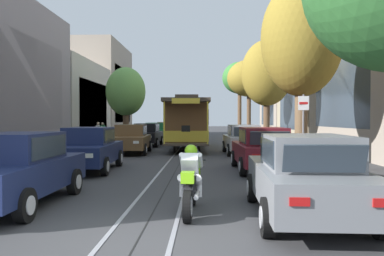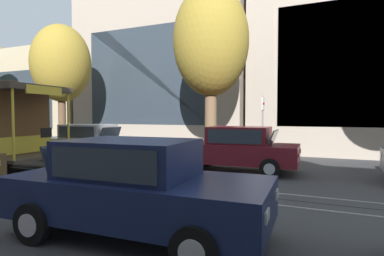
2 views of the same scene
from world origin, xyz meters
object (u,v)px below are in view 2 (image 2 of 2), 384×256
object	(u,v)px
street_tree_kerb_right_second	(211,42)
street_sign_post	(263,123)
street_tree_kerb_right_mid	(61,64)
parked_car_maroon_second_right	(236,149)
parked_car_silver_mid_right	(86,142)
parked_car_navy_second_left	(136,187)

from	to	relation	value
street_tree_kerb_right_second	street_sign_post	xyz separation A→B (m)	(-0.50, -2.30, -3.36)
street_tree_kerb_right_mid	street_sign_post	world-z (taller)	street_tree_kerb_right_mid
street_tree_kerb_right_second	street_tree_kerb_right_mid	world-z (taller)	street_tree_kerb_right_second
street_tree_kerb_right_mid	street_sign_post	distance (m)	11.14
parked_car_maroon_second_right	street_sign_post	world-z (taller)	street_sign_post
parked_car_maroon_second_right	street_tree_kerb_right_mid	world-z (taller)	street_tree_kerb_right_mid
parked_car_silver_mid_right	street_tree_kerb_right_mid	distance (m)	5.38
parked_car_navy_second_left	street_sign_post	bearing A→B (deg)	-4.92
parked_car_navy_second_left	parked_car_maroon_second_right	xyz separation A→B (m)	(6.34, 0.03, 0.00)
parked_car_navy_second_left	street_tree_kerb_right_second	world-z (taller)	street_tree_kerb_right_second
parked_car_navy_second_left	parked_car_maroon_second_right	bearing A→B (deg)	0.32
parked_car_navy_second_left	street_tree_kerb_right_mid	xyz separation A→B (m)	(8.09, 10.06, 3.90)
parked_car_navy_second_left	street_sign_post	size ratio (longest dim) A/B	1.62
street_tree_kerb_right_mid	street_sign_post	size ratio (longest dim) A/B	2.48
parked_car_maroon_second_right	street_sign_post	xyz separation A→B (m)	(1.28, -0.69, 0.90)
street_sign_post	street_tree_kerb_right_mid	bearing A→B (deg)	87.48
street_tree_kerb_right_mid	street_sign_post	xyz separation A→B (m)	(-0.47, -10.72, -3.00)
parked_car_maroon_second_right	street_tree_kerb_right_second	bearing A→B (deg)	42.06
parked_car_navy_second_left	street_tree_kerb_right_mid	distance (m)	13.49
parked_car_maroon_second_right	street_tree_kerb_right_second	distance (m)	4.88
parked_car_navy_second_left	street_tree_kerb_right_mid	size ratio (longest dim) A/B	0.65
parked_car_silver_mid_right	street_tree_kerb_right_second	size ratio (longest dim) A/B	0.59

